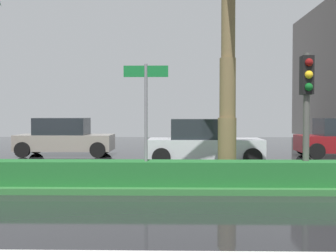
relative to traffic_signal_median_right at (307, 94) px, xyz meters
name	(u,v)px	position (x,y,z in m)	size (l,w,h in m)	color
ground_plane	(106,178)	(-5.41, 2.29, -2.46)	(90.00, 42.00, 0.10)	black
near_lane_divider_stripe	(22,251)	(-5.41, -4.71, -2.41)	(81.00, 0.14, 0.01)	white
median_strip	(100,179)	(-5.41, 1.29, -2.34)	(85.50, 4.00, 0.15)	#2D6B33
median_hedge	(90,173)	(-5.41, -0.11, -1.96)	(76.50, 0.70, 0.60)	#1E6028
traffic_signal_median_right	(307,94)	(0.00, 0.00, 0.00)	(0.28, 0.43, 3.28)	#4C4C47
street_name_sign	(146,108)	(-3.99, -0.17, -0.33)	(1.10, 0.08, 3.00)	slate
car_in_traffic_leading	(64,138)	(-8.37, 8.46, -1.58)	(4.30, 2.02, 1.72)	gray
car_in_traffic_second	(204,142)	(-2.19, 5.51, -1.58)	(4.30, 2.02, 1.72)	silver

